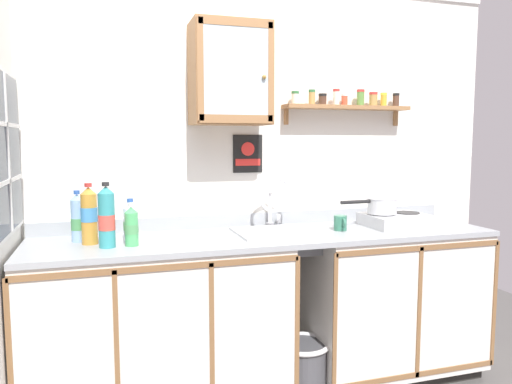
% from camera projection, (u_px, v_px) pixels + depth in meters
% --- Properties ---
extents(back_wall, '(3.32, 0.07, 2.52)m').
position_uv_depth(back_wall, '(253.00, 175.00, 3.12)').
color(back_wall, silver).
rests_on(back_wall, ground).
extents(lower_cabinet_run, '(1.41, 0.63, 0.92)m').
position_uv_depth(lower_cabinet_run, '(159.00, 327.00, 2.70)').
color(lower_cabinet_run, black).
rests_on(lower_cabinet_run, ground).
extents(lower_cabinet_run_right, '(1.09, 0.63, 0.92)m').
position_uv_depth(lower_cabinet_run_right, '(389.00, 302.00, 3.13)').
color(lower_cabinet_run_right, black).
rests_on(lower_cabinet_run_right, ground).
extents(countertop, '(2.68, 0.65, 0.03)m').
position_uv_depth(countertop, '(270.00, 236.00, 2.84)').
color(countertop, '#9EA3A8').
rests_on(countertop, lower_cabinet_run).
extents(backsplash, '(2.68, 0.02, 0.08)m').
position_uv_depth(backsplash, '(255.00, 219.00, 3.12)').
color(backsplash, '#9EA3A8').
rests_on(backsplash, countertop).
extents(sink, '(0.50, 0.44, 0.43)m').
position_uv_depth(sink, '(278.00, 232.00, 2.90)').
color(sink, silver).
rests_on(sink, countertop).
extents(hot_plate_stove, '(0.39, 0.34, 0.08)m').
position_uv_depth(hot_plate_stove, '(397.00, 220.00, 3.08)').
color(hot_plate_stove, silver).
rests_on(hot_plate_stove, countertop).
extents(saucepan, '(0.38, 0.19, 0.10)m').
position_uv_depth(saucepan, '(381.00, 205.00, 3.07)').
color(saucepan, silver).
rests_on(saucepan, hot_plate_stove).
extents(bottle_soda_green_0, '(0.07, 0.07, 0.22)m').
position_uv_depth(bottle_soda_green_0, '(132.00, 227.00, 2.51)').
color(bottle_soda_green_0, '#4CB266').
rests_on(bottle_soda_green_0, countertop).
extents(bottle_water_clear_1, '(0.08, 0.08, 0.23)m').
position_uv_depth(bottle_water_clear_1, '(131.00, 222.00, 2.64)').
color(bottle_water_clear_1, silver).
rests_on(bottle_water_clear_1, countertop).
extents(bottle_juice_amber_2, '(0.08, 0.08, 0.32)m').
position_uv_depth(bottle_juice_amber_2, '(89.00, 215.00, 2.54)').
color(bottle_juice_amber_2, gold).
rests_on(bottle_juice_amber_2, countertop).
extents(bottle_detergent_teal_3, '(0.08, 0.08, 0.33)m').
position_uv_depth(bottle_detergent_teal_3, '(107.00, 218.00, 2.46)').
color(bottle_detergent_teal_3, teal).
rests_on(bottle_detergent_teal_3, countertop).
extents(bottle_water_blue_4, '(0.07, 0.07, 0.28)m').
position_uv_depth(bottle_water_blue_4, '(78.00, 219.00, 2.61)').
color(bottle_water_blue_4, '#8CB7E0').
rests_on(bottle_water_blue_4, countertop).
extents(mug, '(0.08, 0.12, 0.09)m').
position_uv_depth(mug, '(340.00, 223.00, 2.94)').
color(mug, '#337259').
rests_on(mug, countertop).
extents(wall_cabinet, '(0.45, 0.32, 0.58)m').
position_uv_depth(wall_cabinet, '(230.00, 74.00, 2.84)').
color(wall_cabinet, '#996B42').
extents(spice_shelf, '(0.86, 0.14, 0.23)m').
position_uv_depth(spice_shelf, '(348.00, 105.00, 3.16)').
color(spice_shelf, '#996B42').
extents(warning_sign, '(0.19, 0.01, 0.24)m').
position_uv_depth(warning_sign, '(248.00, 154.00, 3.06)').
color(warning_sign, black).
extents(window, '(0.03, 0.76, 0.80)m').
position_uv_depth(window, '(5.00, 153.00, 2.31)').
color(window, '#262D38').
extents(trash_bin, '(0.32, 0.32, 0.34)m').
position_uv_depth(trash_bin, '(303.00, 368.00, 2.84)').
color(trash_bin, '#4C4C51').
rests_on(trash_bin, ground).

